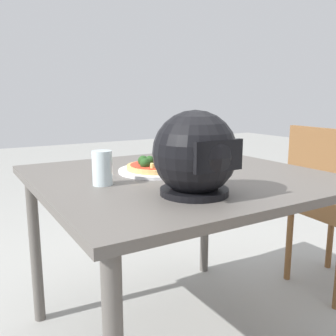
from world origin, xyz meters
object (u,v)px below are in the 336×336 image
dining_table (179,193)px  chair_side (327,201)px  motorcycle_helmet (195,155)px  drinking_glass (102,168)px  pizza (156,166)px

dining_table → chair_side: chair_side is taller
motorcycle_helmet → drinking_glass: motorcycle_helmet is taller
pizza → drinking_glass: size_ratio=2.06×
motorcycle_helmet → chair_side: (-1.04, -0.25, -0.37)m
dining_table → chair_side: 0.92m
drinking_glass → chair_side: chair_side is taller
dining_table → motorcycle_helmet: bearing=66.0°
drinking_glass → dining_table: bearing=-176.4°
chair_side → pizza: bearing=-7.2°
dining_table → drinking_glass: drinking_glass is taller
dining_table → motorcycle_helmet: motorcycle_helmet is taller
dining_table → drinking_glass: size_ratio=9.07×
dining_table → pizza: pizza is taller
dining_table → drinking_glass: (0.33, 0.02, 0.14)m
pizza → motorcycle_helmet: bearing=79.9°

